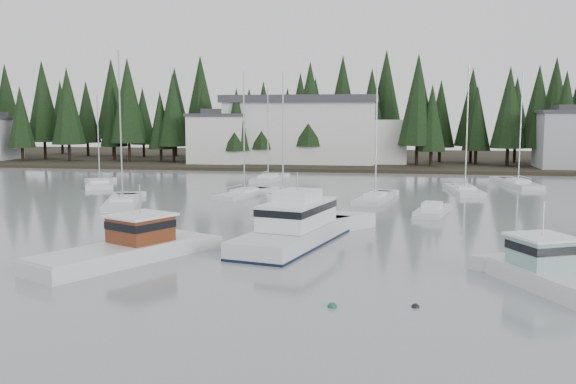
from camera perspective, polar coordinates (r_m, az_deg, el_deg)
name	(u,v)px	position (r m, az deg, el deg)	size (l,w,h in m)	color
ground	(111,337)	(25.61, -15.43, -12.33)	(260.00, 260.00, 0.00)	gray
far_shore_land	(340,160)	(119.59, 4.60, 2.89)	(240.00, 54.00, 1.00)	black
conifer_treeline	(334,164)	(108.66, 4.09, 2.49)	(200.00, 22.00, 20.00)	black
house_west	(219,137)	(104.84, -6.14, 4.86)	(9.54, 7.42, 8.75)	silver
house_east_a	(574,138)	(103.11, 24.05, 4.40)	(10.60, 8.48, 9.25)	#999EA0
harbor_inn	(314,130)	(105.07, 2.31, 5.51)	(29.50, 11.50, 10.90)	silver
lobster_boat_brown	(119,252)	(37.82, -14.77, -5.18)	(7.61, 10.38, 4.93)	silver
cabin_cruiser_center	(295,231)	(41.61, 0.62, -3.52)	(6.64, 12.94, 5.32)	silver
lobster_boat_teal	(558,279)	(33.33, 22.87, -7.13)	(6.29, 8.86, 4.68)	silver
sailboat_1	(268,180)	(81.37, -1.78, 1.07)	(3.20, 8.28, 12.10)	silver
sailboat_2	(518,185)	(80.19, 19.77, 0.59)	(4.21, 10.39, 13.73)	silver
sailboat_3	(375,200)	(62.91, 7.77, -0.69)	(4.09, 9.34, 14.04)	silver
sailboat_4	(465,192)	(71.04, 15.45, -0.01)	(3.45, 8.57, 14.09)	silver
sailboat_5	(245,195)	(65.94, -3.89, -0.30)	(4.77, 9.28, 13.21)	silver
sailboat_6	(100,186)	(78.00, -16.37, 0.53)	(6.14, 8.66, 11.08)	silver
sailboat_9	(123,204)	(61.40, -14.46, -1.04)	(5.93, 10.28, 14.67)	silver
sailboat_12	(283,205)	(59.02, -0.45, -1.15)	(5.23, 10.84, 12.71)	silver
runabout_1	(432,213)	(55.21, 12.68, -1.80)	(3.49, 6.34, 1.42)	silver
mooring_buoy_green	(332,307)	(28.36, 3.95, -10.18)	(0.43, 0.43, 0.43)	#145933
mooring_buoy_dark	(415,307)	(28.82, 11.25, -10.02)	(0.36, 0.36, 0.36)	black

